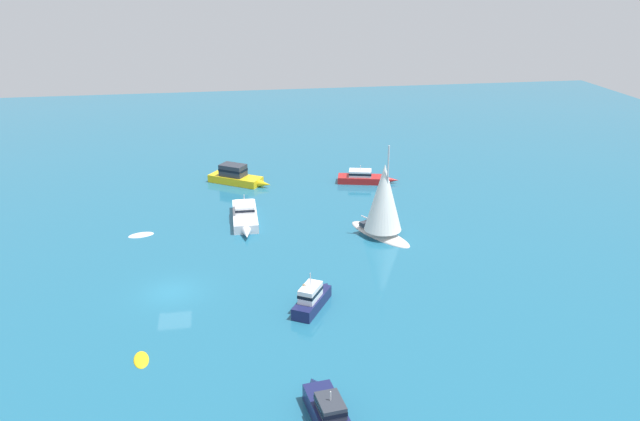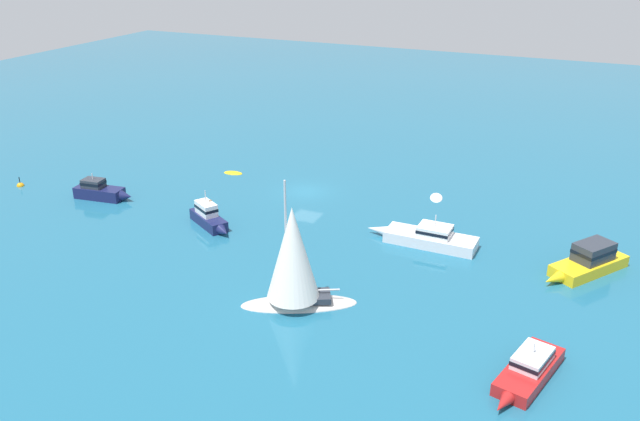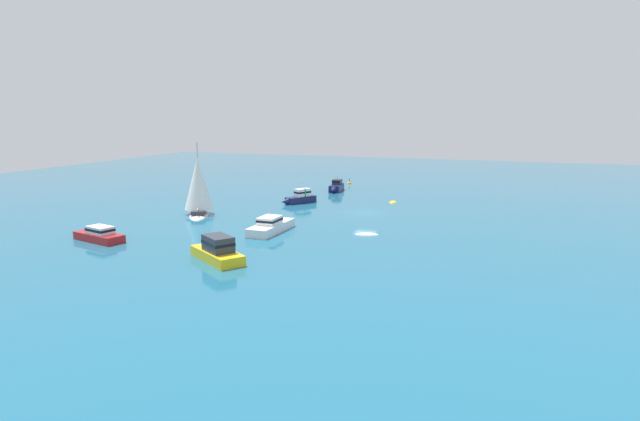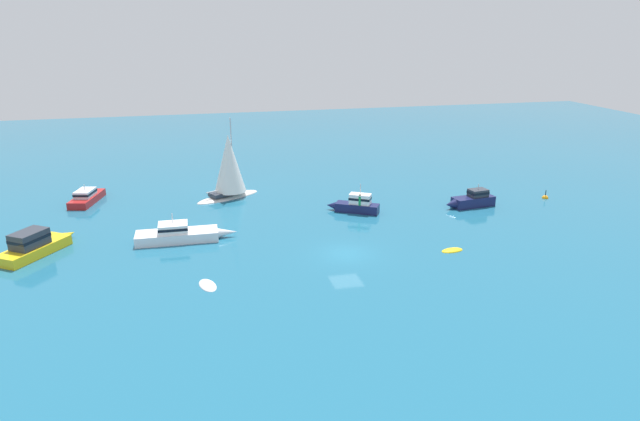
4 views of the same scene
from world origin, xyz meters
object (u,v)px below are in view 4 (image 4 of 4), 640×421
dinghy (208,286)px  powerboat (472,200)px  launch_1 (180,234)px  channel_buoy (545,198)px  sailboat (229,169)px  motor_cruiser (87,197)px  rib (452,251)px  launch (34,245)px  cabin_cruiser (356,205)px

dinghy → powerboat: 30.25m
launch_1 → channel_buoy: 38.76m
sailboat → motor_cruiser: 15.20m
sailboat → rib: bearing=-77.9°
dinghy → powerboat: (12.52, -27.53, 0.71)m
launch → motor_cruiser: 14.39m
dinghy → channel_buoy: bearing=-84.4°
sailboat → channel_buoy: bearing=-42.3°
sailboat → channel_buoy: (-8.56, -33.17, -3.16)m
sailboat → powerboat: 25.85m
rib → channel_buoy: size_ratio=1.65×
powerboat → launch_1: 29.56m
powerboat → channel_buoy: size_ratio=4.49×
dinghy → motor_cruiser: size_ratio=0.36×
cabin_cruiser → powerboat: bearing=-154.2°
dinghy → launch_1: 9.82m
rib → dinghy: rib is taller
dinghy → sailboat: bearing=-23.4°
rib → powerboat: bearing=47.5°
sailboat → cabin_cruiser: (-8.21, -11.81, -2.40)m
rib → powerboat: powerboat is taller
launch_1 → rib: bearing=-18.3°
cabin_cruiser → launch: bearing=39.5°
sailboat → dinghy: 22.32m
sailboat → dinghy: sailboat is taller
cabin_cruiser → dinghy: bearing=72.4°
sailboat → powerboat: sailboat is taller
launch_1 → channel_buoy: (3.63, -38.58, -0.62)m
rib → cabin_cruiser: bearing=104.8°
launch → launch_1: size_ratio=0.81×
rib → dinghy: bearing=177.7°
rib → launch_1: launch_1 is taller
sailboat → launch: sailboat is taller
launch → rib: bearing=-68.2°
cabin_cruiser → channel_buoy: (-0.35, -21.36, -0.76)m
sailboat → rib: sailboat is taller
channel_buoy → sailboat: bearing=75.5°
cabin_cruiser → launch_1: (-3.98, 17.22, -0.14)m
motor_cruiser → dinghy: bearing=-140.1°
launch → rib: 34.40m
sailboat → launch_1: size_ratio=1.03×
launch → sailboat: bearing=-19.4°
powerboat → launch_1: bearing=-1.7°
channel_buoy → powerboat: bearing=94.5°
motor_cruiser → sailboat: bearing=-82.4°
launch → channel_buoy: bearing=-51.4°
sailboat → powerboat: size_ratio=1.60×
launch → rib: launch is taller
launch → cabin_cruiser: bearing=-47.3°
powerboat → launch_1: (-2.91, 29.41, -0.08)m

